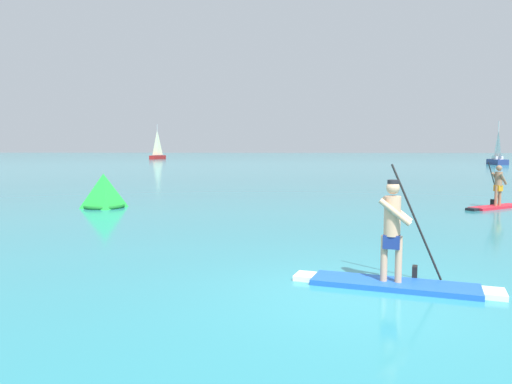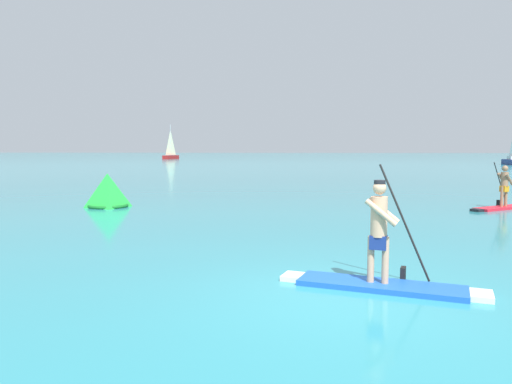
% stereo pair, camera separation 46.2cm
% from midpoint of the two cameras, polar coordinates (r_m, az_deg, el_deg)
% --- Properties ---
extents(ground, '(440.00, 440.00, 0.00)m').
position_cam_midpoint_polar(ground, '(7.74, 11.84, -11.77)').
color(ground, teal).
extents(paddleboarder_mid_center, '(3.27, 1.38, 2.03)m').
position_cam_midpoint_polar(paddleboarder_mid_center, '(8.24, 15.89, -8.14)').
color(paddleboarder_mid_center, blue).
rests_on(paddleboarder_mid_center, ground).
extents(paddleboarder_far_right, '(2.77, 2.15, 1.76)m').
position_cam_midpoint_polar(paddleboarder_far_right, '(20.33, 27.23, -0.76)').
color(paddleboarder_far_right, red).
rests_on(paddleboarder_far_right, ground).
extents(race_marker_buoy, '(1.70, 1.70, 1.28)m').
position_cam_midpoint_polar(race_marker_buoy, '(19.40, -16.12, -0.00)').
color(race_marker_buoy, green).
rests_on(race_marker_buoy, ground).
extents(sailboat_left_horizon, '(2.12, 5.21, 6.95)m').
position_cam_midpoint_polar(sailboat_left_horizon, '(101.11, -9.70, 4.31)').
color(sailboat_left_horizon, '#A51E1E').
rests_on(sailboat_left_horizon, ground).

